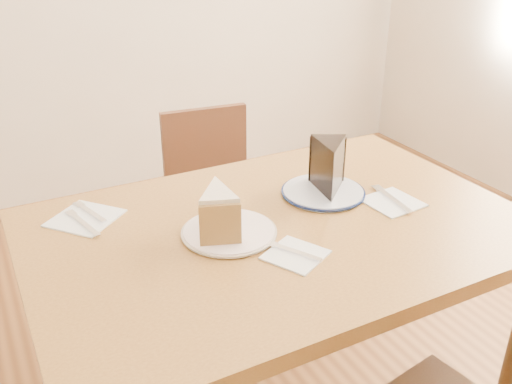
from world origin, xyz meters
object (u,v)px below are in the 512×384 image
Objects in this scene: chair_far at (217,206)px; plate_navy at (323,192)px; plate_cream at (229,232)px; carrot_cake at (218,211)px; chocolate_cake at (330,170)px; table at (279,259)px.

chair_far reaches higher than plate_navy.
carrot_cake reaches higher than plate_cream.
plate_cream is 1.00× the size of plate_navy.
carrot_cake is at bearing 35.97° from chocolate_cake.
plate_cream is 0.33m from plate_navy.
plate_navy is (0.19, 0.09, 0.10)m from table.
table is 5.55× the size of plate_navy.
plate_navy is at bearing -27.71° from chocolate_cake.
carrot_cake is at bearing 72.76° from chair_far.
chocolate_cake is at bearing -55.87° from plate_navy.
plate_cream is (-0.27, -0.70, 0.32)m from chair_far.
carrot_cake is (-0.30, -0.69, 0.37)m from chair_far.
chocolate_cake reaches higher than plate_navy.
carrot_cake reaches higher than plate_navy.
carrot_cake reaches higher than chair_far.
plate_navy is at bearing 99.88° from chair_far.
table is 8.94× the size of chocolate_cake.
table is at bearing -6.71° from plate_cream.
chair_far is at bearing 93.89° from plate_navy.
table is 0.22m from carrot_cake.
table is 5.54× the size of plate_cream.
plate_navy is at bearing 29.87° from carrot_cake.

